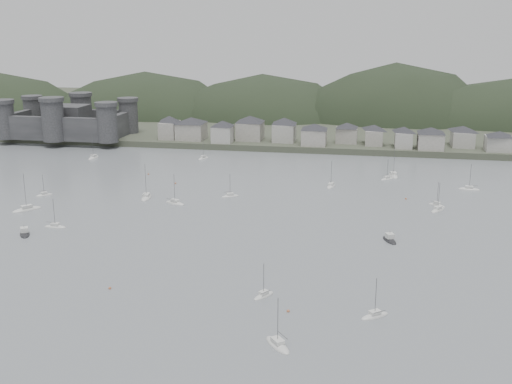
# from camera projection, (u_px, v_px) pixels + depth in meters

# --- Properties ---
(ground) EXTENTS (900.00, 900.00, 0.00)m
(ground) POSITION_uv_depth(u_px,v_px,m) (194.00, 306.00, 135.38)
(ground) COLOR slate
(ground) RESTS_ON ground
(far_shore_land) EXTENTS (900.00, 250.00, 3.00)m
(far_shore_land) POSITION_uv_depth(u_px,v_px,m) (315.00, 114.00, 414.88)
(far_shore_land) COLOR #383D2D
(far_shore_land) RESTS_ON ground
(forested_ridge) EXTENTS (851.55, 103.94, 102.57)m
(forested_ridge) POSITION_uv_depth(u_px,v_px,m) (319.00, 140.00, 393.11)
(forested_ridge) COLOR black
(forested_ridge) RESTS_ON ground
(castle) EXTENTS (66.00, 43.00, 20.00)m
(castle) POSITION_uv_depth(u_px,v_px,m) (68.00, 121.00, 324.14)
(castle) COLOR #2E2E30
(castle) RESTS_ON far_shore_land
(waterfront_town) EXTENTS (451.48, 28.46, 12.92)m
(waterfront_town) POSITION_uv_depth(u_px,v_px,m) (399.00, 134.00, 298.19)
(waterfront_town) COLOR gray
(waterfront_town) RESTS_ON far_shore_land
(sailboat_lead) EXTENTS (4.64, 9.99, 13.12)m
(sailboat_lead) POSITION_uv_depth(u_px,v_px,m) (393.00, 176.00, 251.77)
(sailboat_lead) COLOR silver
(sailboat_lead) RESTS_ON ground
(moored_fleet) EXTENTS (210.22, 178.13, 13.51)m
(moored_fleet) POSITION_uv_depth(u_px,v_px,m) (208.00, 221.00, 193.22)
(moored_fleet) COLOR silver
(moored_fleet) RESTS_ON ground
(motor_launch_near) EXTENTS (5.23, 7.85, 3.78)m
(motor_launch_near) POSITION_uv_depth(u_px,v_px,m) (390.00, 240.00, 176.37)
(motor_launch_near) COLOR black
(motor_launch_near) RESTS_ON ground
(motor_launch_far) EXTENTS (6.40, 7.94, 3.83)m
(motor_launch_far) POSITION_uv_depth(u_px,v_px,m) (25.00, 234.00, 181.53)
(motor_launch_far) COLOR black
(motor_launch_far) RESTS_ON ground
(mooring_buoys) EXTENTS (165.94, 115.30, 0.70)m
(mooring_buoys) POSITION_uv_depth(u_px,v_px,m) (227.00, 225.00, 189.42)
(mooring_buoys) COLOR #AD5E39
(mooring_buoys) RESTS_ON ground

